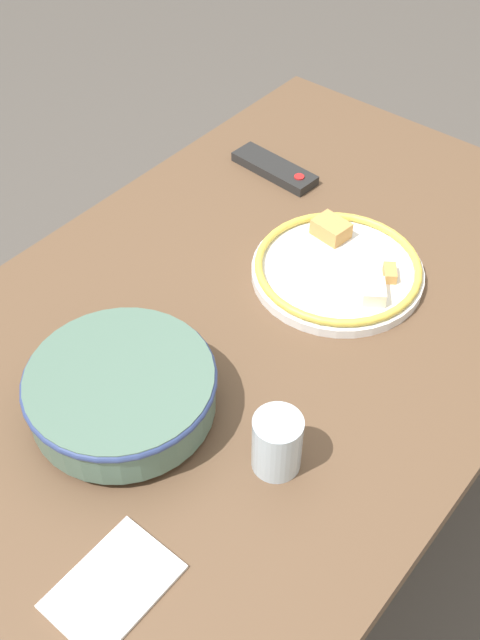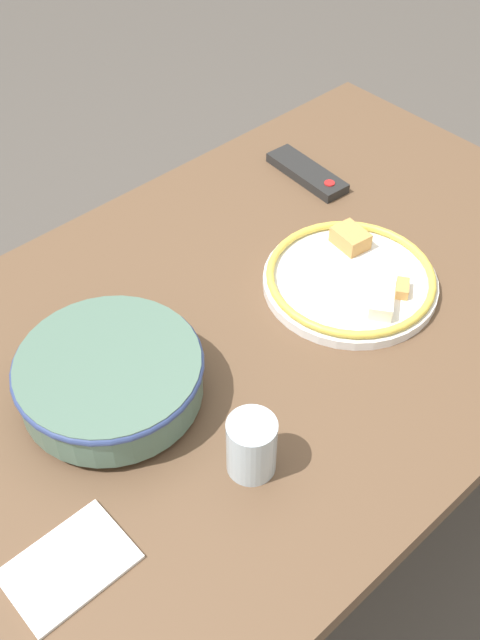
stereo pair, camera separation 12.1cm
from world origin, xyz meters
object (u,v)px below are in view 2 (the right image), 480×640
object	(u,v)px
noodle_bowl	(110,377)
drinking_glass	(252,446)
food_plate	(351,279)
tv_remote	(307,173)

from	to	relation	value
noodle_bowl	drinking_glass	distance (m)	0.24
noodle_bowl	food_plate	world-z (taller)	noodle_bowl
noodle_bowl	tv_remote	size ratio (longest dim) A/B	1.46
tv_remote	drinking_glass	bearing A→B (deg)	41.49
food_plate	drinking_glass	xyz separation A→B (m)	(-0.38, -0.16, 0.03)
tv_remote	food_plate	bearing A→B (deg)	61.20
food_plate	drinking_glass	size ratio (longest dim) A/B	3.15
food_plate	tv_remote	distance (m)	0.33
noodle_bowl	tv_remote	xyz separation A→B (m)	(0.64, 0.20, -0.04)
tv_remote	drinking_glass	size ratio (longest dim) A/B	1.99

